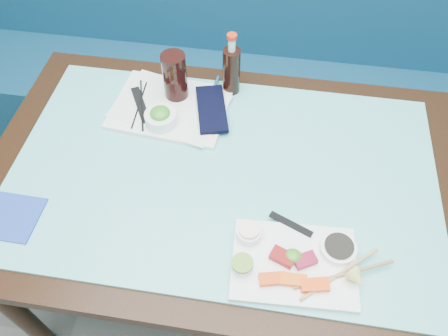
# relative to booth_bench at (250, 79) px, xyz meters

# --- Properties ---
(booth_bench) EXTENTS (3.00, 0.56, 1.17)m
(booth_bench) POSITION_rel_booth_bench_xyz_m (0.00, 0.00, 0.00)
(booth_bench) COLOR navy
(booth_bench) RESTS_ON ground
(dining_table) EXTENTS (1.40, 0.90, 0.75)m
(dining_table) POSITION_rel_booth_bench_xyz_m (0.00, -0.84, 0.29)
(dining_table) COLOR black
(dining_table) RESTS_ON ground
(glass_top) EXTENTS (1.22, 0.76, 0.01)m
(glass_top) POSITION_rel_booth_bench_xyz_m (0.00, -0.84, 0.38)
(glass_top) COLOR #5DBBB9
(glass_top) RESTS_ON dining_table
(sashimi_plate) EXTENTS (0.32, 0.23, 0.02)m
(sashimi_plate) POSITION_rel_booth_bench_xyz_m (0.22, -1.10, 0.39)
(sashimi_plate) COLOR white
(sashimi_plate) RESTS_ON glass_top
(salmon_left) EXTENTS (0.07, 0.04, 0.02)m
(salmon_left) POSITION_rel_booth_bench_xyz_m (0.17, -1.15, 0.41)
(salmon_left) COLOR #E53E09
(salmon_left) RESTS_ON sashimi_plate
(salmon_mid) EXTENTS (0.06, 0.03, 0.02)m
(salmon_mid) POSITION_rel_booth_bench_xyz_m (0.22, -1.15, 0.41)
(salmon_mid) COLOR #F15B09
(salmon_mid) RESTS_ON sashimi_plate
(salmon_right) EXTENTS (0.07, 0.05, 0.02)m
(salmon_right) POSITION_rel_booth_bench_xyz_m (0.27, -1.15, 0.41)
(salmon_right) COLOR #FF430A
(salmon_right) RESTS_ON sashimi_plate
(tuna_left) EXTENTS (0.07, 0.06, 0.02)m
(tuna_left) POSITION_rel_booth_bench_xyz_m (0.19, -1.09, 0.41)
(tuna_left) COLOR maroon
(tuna_left) RESTS_ON sashimi_plate
(tuna_right) EXTENTS (0.06, 0.06, 0.02)m
(tuna_right) POSITION_rel_booth_bench_xyz_m (0.24, -1.09, 0.41)
(tuna_right) COLOR maroon
(tuna_right) RESTS_ON sashimi_plate
(seaweed_garnish) EXTENTS (0.06, 0.05, 0.02)m
(seaweed_garnish) POSITION_rel_booth_bench_xyz_m (0.21, -1.09, 0.41)
(seaweed_garnish) COLOR #3D811D
(seaweed_garnish) RESTS_ON sashimi_plate
(ramekin_wasabi) EXTENTS (0.06, 0.06, 0.02)m
(ramekin_wasabi) POSITION_rel_booth_bench_xyz_m (0.09, -1.13, 0.41)
(ramekin_wasabi) COLOR white
(ramekin_wasabi) RESTS_ON sashimi_plate
(wasabi_fill) EXTENTS (0.07, 0.07, 0.01)m
(wasabi_fill) POSITION_rel_booth_bench_xyz_m (0.09, -1.13, 0.43)
(wasabi_fill) COLOR olive
(wasabi_fill) RESTS_ON ramekin_wasabi
(ramekin_ginger) EXTENTS (0.08, 0.08, 0.03)m
(ramekin_ginger) POSITION_rel_booth_bench_xyz_m (0.10, -1.04, 0.41)
(ramekin_ginger) COLOR white
(ramekin_ginger) RESTS_ON sashimi_plate
(ginger_fill) EXTENTS (0.07, 0.07, 0.01)m
(ginger_fill) POSITION_rel_booth_bench_xyz_m (0.10, -1.04, 0.43)
(ginger_fill) COLOR #FDE2D0
(ginger_fill) RESTS_ON ramekin_ginger
(soy_dish) EXTENTS (0.11, 0.11, 0.02)m
(soy_dish) POSITION_rel_booth_bench_xyz_m (0.32, -1.05, 0.41)
(soy_dish) COLOR white
(soy_dish) RESTS_ON sashimi_plate
(soy_fill) EXTENTS (0.09, 0.09, 0.01)m
(soy_fill) POSITION_rel_booth_bench_xyz_m (0.32, -1.05, 0.42)
(soy_fill) COLOR black
(soy_fill) RESTS_ON soy_dish
(lemon_wedge) EXTENTS (0.06, 0.06, 0.05)m
(lemon_wedge) POSITION_rel_booth_bench_xyz_m (0.36, -1.13, 0.42)
(lemon_wedge) COLOR #E1E26B
(lemon_wedge) RESTS_ON sashimi_plate
(chopstick_sleeve) EXTENTS (0.12, 0.07, 0.00)m
(chopstick_sleeve) POSITION_rel_booth_bench_xyz_m (0.20, -0.99, 0.40)
(chopstick_sleeve) COLOR black
(chopstick_sleeve) RESTS_ON sashimi_plate
(wooden_chopstick_a) EXTENTS (0.19, 0.17, 0.01)m
(wooden_chopstick_a) POSITION_rel_booth_bench_xyz_m (0.33, -1.11, 0.40)
(wooden_chopstick_a) COLOR tan
(wooden_chopstick_a) RESTS_ON sashimi_plate
(wooden_chopstick_b) EXTENTS (0.24, 0.11, 0.01)m
(wooden_chopstick_b) POSITION_rel_booth_bench_xyz_m (0.34, -1.11, 0.40)
(wooden_chopstick_b) COLOR #986B47
(wooden_chopstick_b) RESTS_ON sashimi_plate
(serving_tray) EXTENTS (0.38, 0.30, 0.01)m
(serving_tray) POSITION_rel_booth_bench_xyz_m (-0.21, -0.62, 0.39)
(serving_tray) COLOR white
(serving_tray) RESTS_ON glass_top
(paper_placemat) EXTENTS (0.39, 0.31, 0.00)m
(paper_placemat) POSITION_rel_booth_bench_xyz_m (-0.21, -0.62, 0.40)
(paper_placemat) COLOR white
(paper_placemat) RESTS_ON serving_tray
(seaweed_bowl) EXTENTS (0.10, 0.10, 0.04)m
(seaweed_bowl) POSITION_rel_booth_bench_xyz_m (-0.22, -0.69, 0.42)
(seaweed_bowl) COLOR white
(seaweed_bowl) RESTS_ON serving_tray
(seaweed_salad) EXTENTS (0.07, 0.07, 0.03)m
(seaweed_salad) POSITION_rel_booth_bench_xyz_m (-0.22, -0.69, 0.44)
(seaweed_salad) COLOR #348C20
(seaweed_salad) RESTS_ON seaweed_bowl
(cola_glass) EXTENTS (0.09, 0.09, 0.16)m
(cola_glass) POSITION_rel_booth_bench_xyz_m (-0.20, -0.56, 0.48)
(cola_glass) COLOR black
(cola_glass) RESTS_ON serving_tray
(navy_pouch) EXTENTS (0.14, 0.22, 0.02)m
(navy_pouch) POSITION_rel_booth_bench_xyz_m (-0.07, -0.62, 0.40)
(navy_pouch) COLOR black
(navy_pouch) RESTS_ON serving_tray
(fork) EXTENTS (0.02, 0.10, 0.01)m
(fork) POSITION_rel_booth_bench_xyz_m (-0.08, -0.51, 0.40)
(fork) COLOR white
(fork) RESTS_ON serving_tray
(black_chopstick_a) EXTENTS (0.01, 0.21, 0.01)m
(black_chopstick_a) POSITION_rel_booth_bench_xyz_m (-0.30, -0.63, 0.40)
(black_chopstick_a) COLOR black
(black_chopstick_a) RESTS_ON serving_tray
(black_chopstick_b) EXTENTS (0.07, 0.22, 0.01)m
(black_chopstick_b) POSITION_rel_booth_bench_xyz_m (-0.30, -0.63, 0.40)
(black_chopstick_b) COLOR black
(black_chopstick_b) RESTS_ON serving_tray
(tray_sleeve) EXTENTS (0.11, 0.16, 0.00)m
(tray_sleeve) POSITION_rel_booth_bench_xyz_m (-0.30, -0.63, 0.40)
(tray_sleeve) COLOR black
(tray_sleeve) RESTS_ON serving_tray
(cola_bottle_body) EXTENTS (0.06, 0.06, 0.16)m
(cola_bottle_body) POSITION_rel_booth_bench_xyz_m (-0.03, -0.50, 0.46)
(cola_bottle_body) COLOR black
(cola_bottle_body) RESTS_ON glass_top
(cola_bottle_neck) EXTENTS (0.03, 0.03, 0.04)m
(cola_bottle_neck) POSITION_rel_booth_bench_xyz_m (-0.03, -0.50, 0.57)
(cola_bottle_neck) COLOR silver
(cola_bottle_neck) RESTS_ON cola_bottle_body
(cola_bottle_cap) EXTENTS (0.04, 0.04, 0.01)m
(cola_bottle_cap) POSITION_rel_booth_bench_xyz_m (-0.03, -0.50, 0.60)
(cola_bottle_cap) COLOR red
(cola_bottle_cap) RESTS_ON cola_bottle_neck
(blue_napkin) EXTENTS (0.14, 0.14, 0.01)m
(blue_napkin) POSITION_rel_booth_bench_xyz_m (-0.53, -1.08, 0.39)
(blue_napkin) COLOR #1C389C
(blue_napkin) RESTS_ON glass_top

